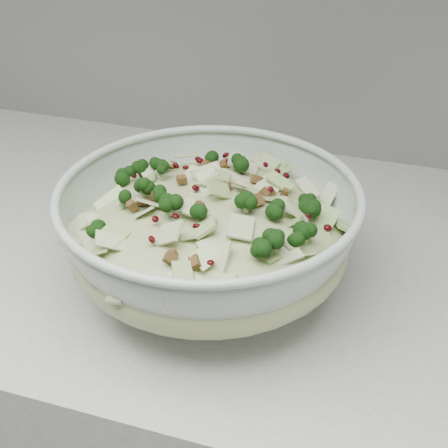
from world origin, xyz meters
name	(u,v)px	position (x,y,z in m)	size (l,w,h in m)	color
mixing_bowl	(210,237)	(-0.30, 1.60, 0.97)	(0.31, 0.31, 0.13)	#B0C2B2
salad	(209,221)	(-0.30, 1.60, 0.99)	(0.37, 0.37, 0.13)	#ABBB80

